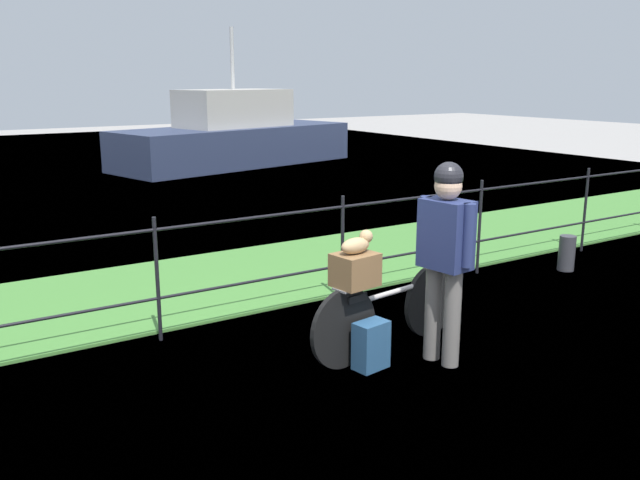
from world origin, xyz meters
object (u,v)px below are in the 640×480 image
Objects in this scene: terrier_dog at (358,244)px; moored_boat_near at (235,137)px; wooden_crate at (355,270)px; backpack_on_paving at (371,345)px; mooring_bollard at (567,253)px; bicycle_main at (389,312)px; cyclist_person at (446,246)px.

terrier_dog is 0.05× the size of moored_boat_near.
backpack_on_paving is at bearing -68.58° from wooden_crate.
mooring_bollard reaches higher than backpack_on_paving.
mooring_bollard is (3.83, 0.86, -0.59)m from wooden_crate.
bicycle_main is 0.80m from cyclist_person.
wooden_crate reaches higher than bicycle_main.
terrier_dog is 13.41m from moored_boat_near.
mooring_bollard is 0.06× the size of moored_boat_near.
wooden_crate is 3.97m from mooring_bollard.
bicycle_main reaches higher than mooring_bollard.
cyclist_person reaches higher than bicycle_main.
moored_boat_near is (1.09, 11.62, 0.53)m from mooring_bollard.
cyclist_person is at bearing -31.17° from terrier_dog.
moored_boat_near is at bearing 60.43° from backpack_on_paving.
wooden_crate is 0.85× the size of backpack_on_paving.
bicycle_main reaches higher than backpack_on_paving.
backpack_on_paving is (-0.57, 0.21, -0.80)m from cyclist_person.
terrier_dog is 0.81× the size of backpack_on_paving.
mooring_bollard is at bearing 12.69° from terrier_dog.
moored_boat_near is (4.90, 12.48, -0.28)m from terrier_dog.
cyclist_person is 13.55m from moored_boat_near.
wooden_crate is (-0.40, -0.06, 0.45)m from bicycle_main.
cyclist_person is at bearing -159.03° from mooring_bollard.
bicycle_main is at bearing 22.92° from backpack_on_paving.
mooring_bollard is (3.20, 1.23, -0.78)m from cyclist_person.
moored_boat_near is (4.52, 12.43, 0.39)m from bicycle_main.
moored_boat_near is at bearing 84.66° from mooring_bollard.
bicycle_main is 13.23m from moored_boat_near.
moored_boat_near reaches higher than bicycle_main.
cyclist_person is (0.63, -0.37, 0.19)m from wooden_crate.
bicycle_main is 1.05× the size of cyclist_person.
cyclist_person is 3.52m from mooring_bollard.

